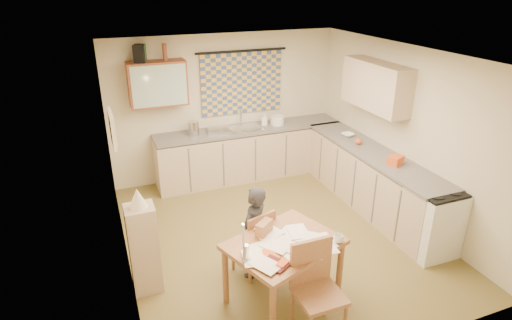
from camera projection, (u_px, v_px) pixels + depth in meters
name	position (u px, v px, depth m)	size (l,w,h in m)	color
floor	(276.00, 235.00, 6.03)	(4.00, 4.50, 0.02)	brown
ceiling	(280.00, 54.00, 5.03)	(4.00, 4.50, 0.02)	white
wall_back	(225.00, 107.00, 7.46)	(4.00, 0.02, 2.50)	beige
wall_front	(388.00, 248.00, 3.59)	(4.00, 0.02, 2.50)	beige
wall_left	(116.00, 177.00, 4.85)	(0.02, 4.50, 2.50)	beige
wall_right	(404.00, 134.00, 6.20)	(0.02, 4.50, 2.50)	beige
window_blind	(242.00, 83.00, 7.36)	(1.45, 0.03, 1.05)	#354B7E
curtain_rod	(242.00, 51.00, 7.13)	(0.04, 0.04, 1.60)	black
wall_cabinet	(158.00, 84.00, 6.70)	(0.90, 0.34, 0.70)	brown
wall_cabinet_glass	(159.00, 86.00, 6.55)	(0.84, 0.02, 0.64)	#99B2A5
upper_cabinet_right	(376.00, 86.00, 6.37)	(0.34, 1.30, 0.70)	tan
framed_print	(112.00, 129.00, 5.03)	(0.04, 0.50, 0.40)	beige
print_canvas	(114.00, 129.00, 5.04)	(0.01, 0.42, 0.32)	beige
counter_back	(249.00, 153.00, 7.62)	(3.30, 0.62, 0.92)	tan
counter_right	(371.00, 180.00, 6.62)	(0.62, 2.95, 0.92)	tan
stove	(431.00, 221.00, 5.49)	(0.59, 0.59, 0.91)	white
sink	(245.00, 131.00, 7.43)	(0.55, 0.45, 0.10)	silver
tap	(241.00, 118.00, 7.50)	(0.03, 0.03, 0.28)	silver
dish_rack	(218.00, 130.00, 7.23)	(0.35, 0.30, 0.06)	silver
kettle	(194.00, 128.00, 7.06)	(0.18, 0.18, 0.24)	silver
mixing_bowl	(277.00, 120.00, 7.58)	(0.24, 0.24, 0.16)	white
soap_bottle	(264.00, 119.00, 7.54)	(0.13, 0.13, 0.21)	white
bowl	(348.00, 135.00, 7.04)	(0.22, 0.22, 0.05)	white
orange_bag	(396.00, 160.00, 5.99)	(0.22, 0.16, 0.12)	#D9521F
fruit_orange	(358.00, 141.00, 6.69)	(0.10, 0.10, 0.10)	#D9521F
speaker	(140.00, 53.00, 6.43)	(0.16, 0.20, 0.26)	black
bottle_green	(143.00, 53.00, 6.45)	(0.07, 0.07, 0.26)	#195926
bottle_brown	(165.00, 52.00, 6.56)	(0.07, 0.07, 0.26)	brown
dining_table	(283.00, 271.00, 4.69)	(1.37, 1.21, 0.75)	brown
chair_far	(253.00, 253.00, 5.18)	(0.49, 0.49, 0.87)	brown
chair_near	(317.00, 308.00, 4.27)	(0.45, 0.45, 1.00)	brown
person	(254.00, 232.00, 5.02)	(0.51, 0.49, 1.17)	black
shelf_stand	(144.00, 249.00, 4.80)	(0.32, 0.30, 1.08)	tan
lampshade	(138.00, 198.00, 4.54)	(0.20, 0.20, 0.22)	beige
letter_rack	(264.00, 228.00, 4.65)	(0.22, 0.10, 0.16)	brown
mug	(338.00, 239.00, 4.53)	(0.11, 0.11, 0.09)	white
magazine	(269.00, 269.00, 4.11)	(0.29, 0.31, 0.02)	maroon
book	(262.00, 260.00, 4.25)	(0.24, 0.27, 0.02)	#D9521F
orange_box	(282.00, 264.00, 4.17)	(0.12, 0.08, 0.04)	#D9521F
eyeglasses	(312.00, 248.00, 4.44)	(0.13, 0.04, 0.02)	black
candle_holder	(246.00, 253.00, 4.22)	(0.06, 0.06, 0.18)	silver
candle	(244.00, 234.00, 4.16)	(0.02, 0.02, 0.22)	white
candle_flame	(243.00, 224.00, 4.11)	(0.02, 0.02, 0.02)	#FFCC66
papers	(288.00, 245.00, 4.48)	(1.09, 0.90, 0.02)	white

